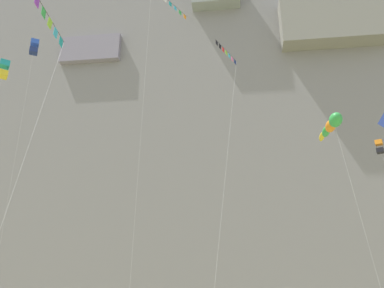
{
  "coord_description": "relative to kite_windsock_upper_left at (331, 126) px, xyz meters",
  "views": [
    {
      "loc": [
        2.47,
        -5.73,
        1.61
      ],
      "look_at": [
        -1.15,
        25.06,
        13.88
      ],
      "focal_mm": 37.67,
      "sensor_mm": 36.0,
      "label": 1
    }
  ],
  "objects": [
    {
      "name": "cliff_face",
      "position": [
        -10.24,
        41.11,
        25.01
      ],
      "size": [
        180.0,
        28.7,
        80.22
      ],
      "color": "gray",
      "rests_on": "ground"
    },
    {
      "name": "kite_windsock_upper_left",
      "position": [
        0.0,
        0.0,
        0.0
      ],
      "size": [
        1.95,
        7.0,
        16.05
      ],
      "color": "green",
      "rests_on": "ground"
    },
    {
      "name": "kite_box_mid_right",
      "position": [
        -35.75,
        8.37,
        13.18
      ],
      "size": [
        1.81,
        4.69,
        29.45
      ],
      "color": "teal",
      "rests_on": "ground"
    },
    {
      "name": "kite_banner_high_left",
      "position": [
        -18.71,
        -12.77,
        1.84
      ],
      "size": [
        0.98,
        6.32,
        17.8
      ],
      "color": "black",
      "rests_on": "ground"
    },
    {
      "name": "kite_box_far_left",
      "position": [
        -35.27,
        13.24,
        19.77
      ],
      "size": [
        1.77,
        2.41,
        36.01
      ],
      "color": "blue",
      "rests_on": "ground"
    },
    {
      "name": "kite_banner_front_field",
      "position": [
        -8.35,
        -2.67,
        4.2
      ],
      "size": [
        2.36,
        4.57,
        21.34
      ],
      "color": "black",
      "rests_on": "ground"
    },
    {
      "name": "kite_banner_high_right",
      "position": [
        -13.85,
        -0.12,
        11.92
      ],
      "size": [
        3.65,
        4.81,
        29.27
      ],
      "color": "black",
      "rests_on": "ground"
    },
    {
      "name": "kite_box_mid_left",
      "position": [
        8.6,
        14.13,
        3.16
      ],
      "size": [
        2.75,
        5.97,
        19.11
      ],
      "color": "orange",
      "rests_on": "ground"
    }
  ]
}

